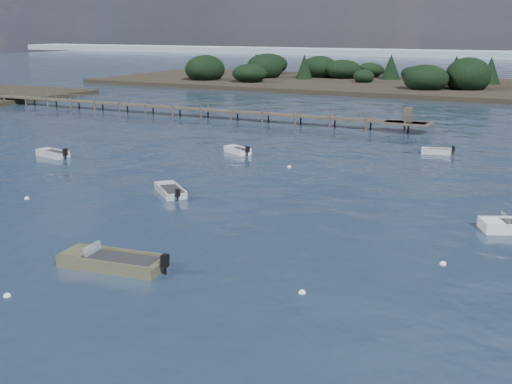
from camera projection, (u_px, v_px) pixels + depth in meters
The scene contains 13 objects.
ground at pixel (400, 117), 81.66m from camera, with size 400.00×400.00×0.00m, color #162234.
tender_far_white at pixel (238, 151), 58.06m from camera, with size 3.17×2.37×1.10m.
tender_far_grey_b at pixel (436, 152), 57.77m from camera, with size 2.96×1.53×0.99m.
tender_far_grey at pixel (53, 155), 56.53m from camera, with size 3.70×1.93×1.17m.
dinghy_mid_grey at pixel (170, 192), 43.97m from camera, with size 3.71×3.51×1.02m.
dinghy_mid_white_a at pixel (113, 264), 30.57m from camera, with size 5.57×2.54×1.28m.
buoy_a at pixel (7, 296), 27.26m from camera, with size 0.32×0.32×0.32m, color white.
buoy_b at pixel (302, 293), 27.60m from camera, with size 0.32×0.32×0.32m, color white.
buoy_c at pixel (27, 199), 42.69m from camera, with size 0.32×0.32×0.32m, color white.
buoy_d at pixel (443, 264), 30.94m from camera, with size 0.32×0.32×0.32m, color white.
buoy_e at pixel (289, 167), 52.30m from camera, with size 0.32×0.32×0.32m, color white.
jetty at pixel (204, 110), 80.59m from camera, with size 64.50×3.20×3.40m.
distant_haze at pixel (292, 54), 267.86m from camera, with size 280.00×20.00×2.40m, color #91A4B4.
Camera 1 is at (20.59, -20.92, 11.13)m, focal length 45.00 mm.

